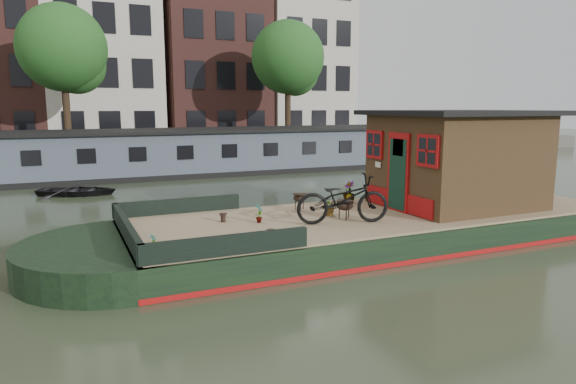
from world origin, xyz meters
name	(u,v)px	position (x,y,z in m)	size (l,w,h in m)	color
ground	(382,239)	(0.00, 0.00, 0.00)	(120.00, 120.00, 0.00)	#2F3924
houseboat_hull	(334,233)	(-1.33, 0.00, 0.27)	(14.01, 4.02, 0.60)	black
houseboat_deck	(383,213)	(0.00, 0.00, 0.62)	(11.80, 3.80, 0.05)	#9B8760
bow_bulwark	(171,225)	(-5.07, 0.00, 0.82)	(3.00, 4.00, 0.35)	black
cabin	(456,158)	(2.19, 0.00, 1.88)	(4.00, 3.50, 2.42)	black
bicycle	(343,199)	(-1.46, -0.60, 1.18)	(0.71, 2.04, 1.07)	black
potted_plant_a	(259,213)	(-3.11, 0.18, 0.86)	(0.22, 0.15, 0.42)	brown
potted_plant_b	(349,200)	(-0.32, 1.02, 0.80)	(0.17, 0.13, 0.30)	brown
potted_plant_c	(329,207)	(-1.36, 0.18, 0.85)	(0.37, 0.32, 0.41)	#A4502F
potted_plant_d	(349,192)	(-0.09, 1.41, 0.94)	(0.32, 0.32, 0.58)	brown
potted_plant_e	(153,242)	(-5.60, -1.09, 0.80)	(0.16, 0.11, 0.30)	#A84331
brazier_front	(345,210)	(-1.21, -0.27, 0.87)	(0.40, 0.40, 0.43)	black
brazier_rear	(300,202)	(-1.67, 1.13, 0.85)	(0.37, 0.37, 0.40)	black
bollard_port	(223,218)	(-3.80, 0.57, 0.75)	(0.17, 0.17, 0.19)	black
bollard_stbd	(271,234)	(-3.39, -1.19, 0.74)	(0.16, 0.16, 0.18)	black
dinghy	(77,187)	(-6.49, 9.79, 0.29)	(1.97, 2.76, 0.57)	black
far_houseboat	(217,152)	(0.00, 14.00, 0.97)	(20.40, 4.40, 2.11)	#434D5A
quay	(187,152)	(0.00, 20.50, 0.45)	(60.00, 6.00, 0.90)	#47443F
townhouse_row	(162,38)	(0.15, 27.50, 7.90)	(27.25, 8.00, 16.50)	#592D28
tree_left	(66,52)	(-6.36, 19.07, 5.89)	(4.40, 4.40, 7.40)	#332316
tree_right	(289,61)	(6.14, 19.07, 5.89)	(4.40, 4.40, 7.40)	#332316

